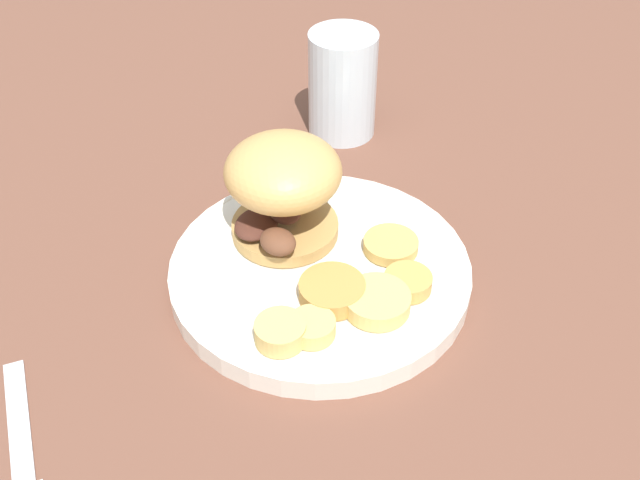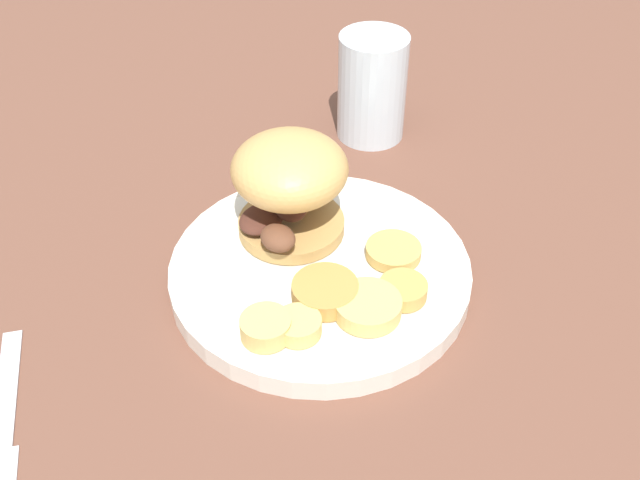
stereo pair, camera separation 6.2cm
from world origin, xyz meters
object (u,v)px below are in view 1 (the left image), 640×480
at_px(dinner_plate, 320,270).
at_px(sandwich, 283,185).
at_px(drinking_glass, 342,85).
at_px(fork, 21,453).

xyz_separation_m(dinner_plate, sandwich, (-0.04, 0.03, 0.06)).
bearing_deg(sandwich, drinking_glass, 87.52).
relative_size(fork, drinking_glass, 1.30).
height_order(dinner_plate, fork, dinner_plate).
height_order(sandwich, fork, sandwich).
xyz_separation_m(dinner_plate, fork, (-0.16, -0.22, -0.01)).
bearing_deg(drinking_glass, sandwich, -92.48).
distance_m(sandwich, drinking_glass, 0.21).
xyz_separation_m(dinner_plate, drinking_glass, (-0.03, 0.24, 0.05)).
relative_size(sandwich, fork, 0.80).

